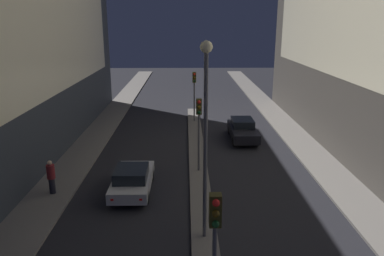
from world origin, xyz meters
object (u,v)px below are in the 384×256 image
(street_lamp, at_px, (206,117))
(car_right_lane, at_px, (243,130))
(pedestrian_on_left_sidewalk, at_px, (51,176))
(traffic_light_near, at_px, (215,235))
(car_left_lane, at_px, (132,179))
(traffic_light_mid, at_px, (199,119))
(traffic_light_far, at_px, (194,85))

(street_lamp, distance_m, car_right_lane, 14.63)
(car_right_lane, relative_size, pedestrian_on_left_sidewalk, 2.58)
(traffic_light_near, relative_size, street_lamp, 0.55)
(car_left_lane, bearing_deg, car_right_lane, 51.63)
(traffic_light_near, distance_m, street_lamp, 5.38)
(car_left_lane, xyz_separation_m, car_right_lane, (7.14, 9.02, 0.04))
(traffic_light_mid, bearing_deg, pedestrian_on_left_sidewalk, -159.06)
(traffic_light_near, height_order, car_left_lane, traffic_light_near)
(traffic_light_far, xyz_separation_m, car_right_lane, (3.57, -5.00, -2.55))
(car_left_lane, bearing_deg, traffic_light_near, -69.36)
(traffic_light_mid, distance_m, car_left_lane, 5.13)
(street_lamp, relative_size, pedestrian_on_left_sidewalk, 4.40)
(traffic_light_near, xyz_separation_m, pedestrian_on_left_sidewalk, (-7.66, 9.16, -2.26))
(street_lamp, relative_size, car_left_lane, 1.79)
(street_lamp, distance_m, pedestrian_on_left_sidewalk, 9.65)
(car_left_lane, relative_size, pedestrian_on_left_sidewalk, 2.46)
(traffic_light_mid, xyz_separation_m, street_lamp, (0.00, -7.06, 1.90))
(car_left_lane, bearing_deg, traffic_light_far, 75.71)
(street_lamp, height_order, pedestrian_on_left_sidewalk, street_lamp)
(traffic_light_far, bearing_deg, street_lamp, -90.00)
(traffic_light_near, bearing_deg, traffic_light_mid, 90.00)
(traffic_light_far, relative_size, car_left_lane, 0.98)
(traffic_light_near, distance_m, car_left_lane, 10.46)
(traffic_light_near, height_order, street_lamp, street_lamp)
(street_lamp, height_order, car_left_lane, street_lamp)
(traffic_light_far, bearing_deg, car_left_lane, -104.29)
(traffic_light_near, relative_size, pedestrian_on_left_sidewalk, 2.41)
(street_lamp, bearing_deg, pedestrian_on_left_sidewalk, 151.67)
(traffic_light_mid, bearing_deg, street_lamp, -90.00)
(traffic_light_far, distance_m, street_lamp, 18.56)
(car_left_lane, height_order, pedestrian_on_left_sidewalk, pedestrian_on_left_sidewalk)
(traffic_light_near, distance_m, pedestrian_on_left_sidewalk, 12.16)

